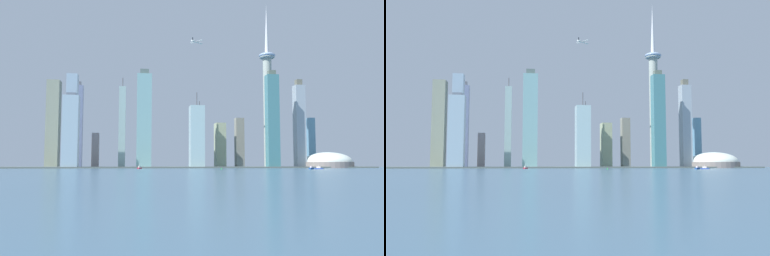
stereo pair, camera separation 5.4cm
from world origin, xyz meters
TOP-DOWN VIEW (x-y plane):
  - ground_plane at (0.00, 0.00)m, footprint 6000.00×6000.00m
  - waterfront_pier at (0.00, 487.63)m, footprint 746.89×77.05m
  - observation_tower at (177.72, 505.98)m, footprint 32.76×32.76m
  - stadium_dome at (294.08, 495.19)m, footprint 98.21×98.21m
  - skyscraper_0 at (-199.85, 585.26)m, footprint 25.22×13.22m
  - skyscraper_1 at (238.46, 496.63)m, footprint 19.05×20.21m
  - skyscraper_2 at (-196.25, 500.16)m, footprint 19.30×19.60m
  - skyscraper_3 at (-192.14, 464.59)m, footprint 27.04×22.93m
  - skyscraper_4 at (-235.08, 533.43)m, footprint 23.45×26.25m
  - skyscraper_5 at (45.36, 534.95)m, footprint 15.45×24.39m
  - skyscraper_6 at (-156.63, 538.84)m, footprint 13.04×17.17m
  - skyscraper_7 at (137.29, 574.20)m, footprint 17.32×18.48m
  - skyscraper_8 at (94.26, 568.17)m, footprint 20.59×27.57m
  - skyscraper_9 at (30.80, 474.47)m, footprint 26.13×25.95m
  - skyscraper_10 at (-106.20, 527.99)m, footprint 12.72×20.51m
  - skyscraper_11 at (173.00, 467.26)m, footprint 22.56×18.90m
  - skyscraper_12 at (-64.71, 512.91)m, footprint 27.80×20.56m
  - skyscraper_13 at (295.87, 574.28)m, footprint 14.39×19.69m
  - boat_1 at (-73.88, 388.96)m, footprint 7.49×10.04m
  - boat_2 at (192.41, 320.70)m, footprint 12.52×12.56m
  - boat_3 at (170.49, 298.27)m, footprint 10.49×10.00m
  - channel_buoy_0 at (38.34, 298.30)m, footprint 1.67×1.67m
  - airplane at (27.38, 449.41)m, footprint 24.07×23.95m

SIDE VIEW (x-z plane):
  - ground_plane at x=0.00m, z-range 0.00..0.00m
  - boat_2 at x=192.41m, z-range -2.12..4.82m
  - waterfront_pier at x=0.00m, z-range 0.00..2.75m
  - channel_buoy_0 at x=38.34m, z-range 0.00..2.98m
  - boat_3 at x=170.49m, z-range -0.52..3.71m
  - boat_1 at x=-73.88m, z-range -2.41..5.70m
  - stadium_dome at x=294.08m, z-range -9.04..29.17m
  - skyscraper_6 at x=-156.63m, z-range 0.00..66.93m
  - skyscraper_8 at x=94.26m, z-range 0.00..92.49m
  - skyscraper_7 at x=137.29m, z-range 0.00..104.43m
  - skyscraper_13 at x=295.87m, z-range 0.00..107.10m
  - skyscraper_9 at x=30.80m, z-range -12.72..127.04m
  - skyscraper_5 at x=45.36m, z-range -9.18..123.68m
  - skyscraper_3 at x=-192.14m, z-range -1.48..129.63m
  - skyscraper_10 at x=-106.20m, z-range -8.86..165.29m
  - skyscraper_4 at x=-235.08m, z-range 0.00..165.92m
  - skyscraper_1 at x=238.46m, z-range -3.68..170.46m
  - skyscraper_0 at x=-199.85m, z-range -2.46..173.28m
  - skyscraper_2 at x=-196.25m, z-range 0.00..172.07m
  - skyscraper_11 at x=173.00m, z-range -2.73..180.90m
  - skyscraper_12 at x=-64.71m, z-range -2.99..185.68m
  - observation_tower at x=177.72m, z-range -19.66..307.58m
  - airplane at x=27.38m, z-range 223.65..231.27m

